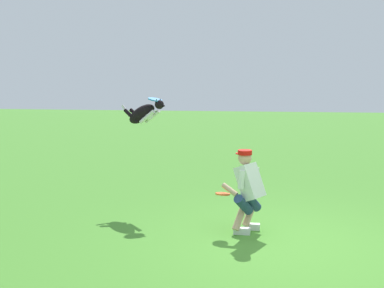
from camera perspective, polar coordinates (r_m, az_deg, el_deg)
The scene contains 5 objects.
ground_plane at distance 6.79m, azimuth 11.56°, elevation -12.46°, with size 60.00×60.00×0.00m, color #488A2E.
person at distance 7.09m, azimuth 7.03°, elevation -5.60°, with size 0.71×0.63×1.29m.
dog at distance 8.62m, azimuth -6.10°, elevation 3.85°, with size 0.99×0.53×0.57m.
frisbee_flying at distance 8.44m, azimuth -4.68°, elevation 5.61°, with size 0.27×0.27×0.02m, color #2F87D9.
frisbee_held at distance 7.09m, azimuth 3.89°, elevation -6.29°, with size 0.23×0.23×0.02m, color orange.
Camera 1 is at (0.36, 6.37, 2.34)m, focal length 42.30 mm.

